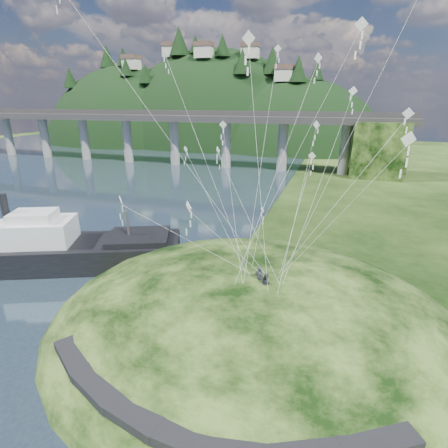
% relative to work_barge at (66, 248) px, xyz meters
% --- Properties ---
extents(ground, '(320.00, 320.00, 0.00)m').
position_rel_work_barge_xyz_m(ground, '(14.52, -6.01, -2.11)').
color(ground, black).
rests_on(ground, ground).
extents(grass_hill, '(36.00, 32.00, 13.00)m').
position_rel_work_barge_xyz_m(grass_hill, '(22.52, -4.01, -3.61)').
color(grass_hill, black).
rests_on(grass_hill, ground).
extents(footpath, '(22.29, 5.84, 0.83)m').
position_rel_work_barge_xyz_m(footpath, '(21.98, -15.76, -0.02)').
color(footpath, black).
rests_on(footpath, ground).
extents(bridge, '(160.00, 11.00, 15.00)m').
position_rel_work_barge_xyz_m(bridge, '(-11.94, 64.05, 7.60)').
color(bridge, '#2D2B2B').
rests_on(bridge, ground).
extents(far_ridge, '(153.00, 70.00, 94.50)m').
position_rel_work_barge_xyz_m(far_ridge, '(-29.06, 116.16, -9.54)').
color(far_ridge, black).
rests_on(far_ridge, ground).
extents(work_barge, '(24.68, 15.37, 8.41)m').
position_rel_work_barge_xyz_m(work_barge, '(0.00, 0.00, 0.00)').
color(work_barge, black).
rests_on(work_barge, ground).
extents(wooden_dock, '(13.74, 6.17, 0.98)m').
position_rel_work_barge_xyz_m(wooden_dock, '(12.10, -1.95, -1.67)').
color(wooden_dock, '#322014').
rests_on(wooden_dock, ground).
extents(kite_flyers, '(1.46, 1.25, 2.02)m').
position_rel_work_barge_xyz_m(kite_flyers, '(23.41, -5.69, 3.74)').
color(kite_flyers, '#23262F').
rests_on(kite_flyers, ground).
extents(kite_swarm, '(21.67, 17.60, 21.03)m').
position_rel_work_barge_xyz_m(kite_swarm, '(22.46, -0.79, 14.90)').
color(kite_swarm, silver).
rests_on(kite_swarm, ground).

